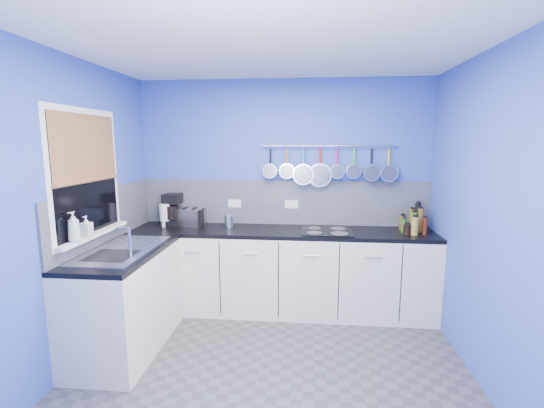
% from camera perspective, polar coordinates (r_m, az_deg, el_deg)
% --- Properties ---
extents(floor, '(3.20, 3.00, 0.02)m').
position_cam_1_polar(floor, '(3.27, -0.44, -24.69)').
color(floor, '#47474C').
rests_on(floor, ground).
extents(ceiling, '(3.20, 3.00, 0.02)m').
position_cam_1_polar(ceiling, '(2.80, -0.51, 23.66)').
color(ceiling, white).
rests_on(ceiling, ground).
extents(wall_back, '(3.20, 0.02, 2.50)m').
position_cam_1_polar(wall_back, '(4.25, 1.66, 1.64)').
color(wall_back, '#3851B7').
rests_on(wall_back, ground).
extents(wall_front, '(3.20, 0.02, 2.50)m').
position_cam_1_polar(wall_front, '(1.34, -7.52, -15.76)').
color(wall_front, '#3851B7').
rests_on(wall_front, ground).
extents(wall_left, '(0.02, 3.00, 2.50)m').
position_cam_1_polar(wall_left, '(3.34, -29.11, -1.65)').
color(wall_left, '#3851B7').
rests_on(wall_left, ground).
extents(wall_right, '(0.02, 3.00, 2.50)m').
position_cam_1_polar(wall_right, '(3.05, 31.17, -2.76)').
color(wall_right, '#3851B7').
rests_on(wall_right, ground).
extents(backsplash_back, '(3.20, 0.02, 0.50)m').
position_cam_1_polar(backsplash_back, '(4.24, 1.64, 0.26)').
color(backsplash_back, gray).
rests_on(backsplash_back, wall_back).
extents(backsplash_left, '(0.02, 1.80, 0.50)m').
position_cam_1_polar(backsplash_left, '(3.85, -23.69, -1.47)').
color(backsplash_left, gray).
rests_on(backsplash_left, wall_left).
extents(cabinet_run_back, '(3.20, 0.60, 0.86)m').
position_cam_1_polar(cabinet_run_back, '(4.14, 1.31, -10.25)').
color(cabinet_run_back, beige).
rests_on(cabinet_run_back, ground).
extents(worktop_back, '(3.20, 0.60, 0.04)m').
position_cam_1_polar(worktop_back, '(4.02, 1.34, -4.19)').
color(worktop_back, black).
rests_on(worktop_back, cabinet_run_back).
extents(cabinet_run_left, '(0.60, 1.20, 0.86)m').
position_cam_1_polar(cabinet_run_left, '(3.66, -21.22, -13.62)').
color(cabinet_run_left, beige).
rests_on(cabinet_run_left, ground).
extents(worktop_left, '(0.60, 1.20, 0.04)m').
position_cam_1_polar(worktop_left, '(3.51, -21.65, -6.83)').
color(worktop_left, black).
rests_on(worktop_left, cabinet_run_left).
extents(window_frame, '(0.01, 1.00, 1.10)m').
position_cam_1_polar(window_frame, '(3.53, -26.29, 4.01)').
color(window_frame, white).
rests_on(window_frame, wall_left).
extents(window_glass, '(0.01, 0.90, 1.00)m').
position_cam_1_polar(window_glass, '(3.53, -26.22, 4.02)').
color(window_glass, black).
rests_on(window_glass, wall_left).
extents(bamboo_blind, '(0.01, 0.90, 0.55)m').
position_cam_1_polar(bamboo_blind, '(3.52, -26.37, 7.67)').
color(bamboo_blind, '#9E6C43').
rests_on(bamboo_blind, wall_left).
extents(window_sill, '(0.10, 0.98, 0.03)m').
position_cam_1_polar(window_sill, '(3.60, -25.36, -4.16)').
color(window_sill, white).
rests_on(window_sill, wall_left).
extents(sink_unit, '(0.50, 0.95, 0.01)m').
position_cam_1_polar(sink_unit, '(3.51, -21.68, -6.45)').
color(sink_unit, silver).
rests_on(sink_unit, worktop_left).
extents(mixer_tap, '(0.12, 0.08, 0.26)m').
position_cam_1_polar(mixer_tap, '(3.25, -20.73, -5.32)').
color(mixer_tap, silver).
rests_on(mixer_tap, worktop_left).
extents(socket_left, '(0.15, 0.01, 0.09)m').
position_cam_1_polar(socket_left, '(4.31, -5.70, 0.08)').
color(socket_left, white).
rests_on(socket_left, backsplash_back).
extents(socket_right, '(0.15, 0.01, 0.09)m').
position_cam_1_polar(socket_right, '(4.23, 2.98, -0.05)').
color(socket_right, white).
rests_on(socket_right, backsplash_back).
extents(pot_rail, '(1.45, 0.02, 0.02)m').
position_cam_1_polar(pot_rail, '(4.15, 8.63, 8.69)').
color(pot_rail, silver).
rests_on(pot_rail, wall_back).
extents(soap_bottle_a, '(0.11, 0.11, 0.24)m').
position_cam_1_polar(soap_bottle_a, '(3.31, -27.84, -3.05)').
color(soap_bottle_a, white).
rests_on(soap_bottle_a, window_sill).
extents(soap_bottle_b, '(0.08, 0.08, 0.17)m').
position_cam_1_polar(soap_bottle_b, '(3.46, -26.31, -3.04)').
color(soap_bottle_b, white).
rests_on(soap_bottle_b, window_sill).
extents(paper_towel, '(0.13, 0.13, 0.25)m').
position_cam_1_polar(paper_towel, '(4.31, -15.90, -1.63)').
color(paper_towel, white).
rests_on(paper_towel, worktop_back).
extents(coffee_maker, '(0.20, 0.22, 0.35)m').
position_cam_1_polar(coffee_maker, '(4.33, -14.89, -0.84)').
color(coffee_maker, black).
rests_on(coffee_maker, worktop_back).
extents(toaster, '(0.34, 0.26, 0.19)m').
position_cam_1_polar(toaster, '(4.28, -12.31, -1.97)').
color(toaster, silver).
rests_on(toaster, worktop_back).
extents(canister, '(0.12, 0.12, 0.13)m').
position_cam_1_polar(canister, '(4.15, -6.55, -2.60)').
color(canister, silver).
rests_on(canister, worktop_back).
extents(hob, '(0.52, 0.46, 0.01)m').
position_cam_1_polar(hob, '(3.96, 8.26, -4.11)').
color(hob, black).
rests_on(hob, worktop_back).
extents(pan_0, '(0.16, 0.10, 0.35)m').
position_cam_1_polar(pan_0, '(4.16, -0.25, 6.39)').
color(pan_0, silver).
rests_on(pan_0, pot_rail).
extents(pan_1, '(0.17, 0.06, 0.36)m').
position_cam_1_polar(pan_1, '(4.15, 2.26, 6.32)').
color(pan_1, silver).
rests_on(pan_1, pot_rail).
extents(pan_2, '(0.23, 0.10, 0.42)m').
position_cam_1_polar(pan_2, '(4.14, 4.78, 5.86)').
color(pan_2, silver).
rests_on(pan_2, pot_rail).
extents(pan_3, '(0.25, 0.05, 0.44)m').
position_cam_1_polar(pan_3, '(4.14, 7.30, 5.66)').
color(pan_3, silver).
rests_on(pan_3, pot_rail).
extents(pan_4, '(0.16, 0.11, 0.35)m').
position_cam_1_polar(pan_4, '(4.15, 9.83, 6.27)').
color(pan_4, silver).
rests_on(pan_4, pot_rail).
extents(pan_5, '(0.16, 0.06, 0.35)m').
position_cam_1_polar(pan_5, '(4.17, 12.33, 6.17)').
color(pan_5, silver).
rests_on(pan_5, pot_rail).
extents(pan_6, '(0.18, 0.11, 0.37)m').
position_cam_1_polar(pan_6, '(4.19, 14.81, 5.97)').
color(pan_6, silver).
rests_on(pan_6, pot_rail).
extents(pan_7, '(0.19, 0.09, 0.38)m').
position_cam_1_polar(pan_7, '(4.23, 17.24, 5.83)').
color(pan_7, silver).
rests_on(pan_7, pot_rail).
extents(condiment_0, '(0.06, 0.06, 0.29)m').
position_cam_1_polar(condiment_0, '(4.24, 21.18, -1.83)').
color(condiment_0, black).
rests_on(condiment_0, worktop_back).
extents(condiment_1, '(0.05, 0.05, 0.23)m').
position_cam_1_polar(condiment_1, '(4.24, 20.41, -2.21)').
color(condiment_1, '#8C5914').
rests_on(condiment_1, worktop_back).
extents(condiment_2, '(0.06, 0.06, 0.15)m').
position_cam_1_polar(condiment_2, '(4.22, 19.14, -2.69)').
color(condiment_2, brown).
rests_on(condiment_2, worktop_back).
extents(condiment_3, '(0.06, 0.06, 0.25)m').
position_cam_1_polar(condiment_3, '(4.16, 21.54, -2.33)').
color(condiment_3, brown).
rests_on(condiment_3, worktop_back).
extents(condiment_4, '(0.07, 0.07, 0.21)m').
position_cam_1_polar(condiment_4, '(4.15, 20.69, -2.60)').
color(condiment_4, '#3F721E').
rests_on(condiment_4, worktop_back).
extents(condiment_5, '(0.05, 0.05, 0.15)m').
position_cam_1_polar(condiment_5, '(4.10, 19.32, -3.08)').
color(condiment_5, '#265919').
rests_on(condiment_5, worktop_back).
extents(condiment_6, '(0.05, 0.05, 0.17)m').
position_cam_1_polar(condiment_6, '(4.09, 22.15, -3.12)').
color(condiment_6, '#4C190C').
rests_on(condiment_6, worktop_back).
extents(condiment_7, '(0.07, 0.07, 0.18)m').
position_cam_1_polar(condiment_7, '(4.03, 20.81, -3.13)').
color(condiment_7, olive).
rests_on(condiment_7, worktop_back).
extents(condiment_8, '(0.07, 0.07, 0.10)m').
position_cam_1_polar(condiment_8, '(4.03, 19.78, -3.65)').
color(condiment_8, black).
rests_on(condiment_8, worktop_back).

